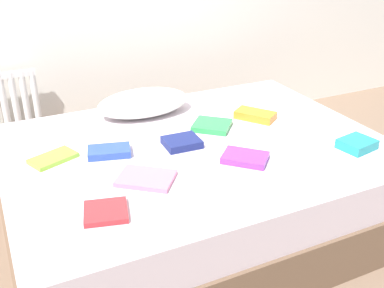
{
  "coord_description": "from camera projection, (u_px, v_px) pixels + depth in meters",
  "views": [
    {
      "loc": [
        -0.95,
        -1.94,
        1.57
      ],
      "look_at": [
        0.0,
        0.05,
        0.48
      ],
      "focal_mm": 42.73,
      "sensor_mm": 36.0,
      "label": 1
    }
  ],
  "objects": [
    {
      "name": "textbook_teal",
      "position": [
        357.0,
        144.0,
        2.36
      ],
      "size": [
        0.19,
        0.17,
        0.05
      ],
      "primitive_type": "cube",
      "rotation": [
        0.0,
        0.0,
        0.18
      ],
      "color": "teal",
      "rests_on": "bed"
    },
    {
      "name": "textbook_red",
      "position": [
        106.0,
        212.0,
        1.84
      ],
      "size": [
        0.21,
        0.2,
        0.02
      ],
      "primitive_type": "cube",
      "rotation": [
        0.0,
        0.0,
        -0.25
      ],
      "color": "red",
      "rests_on": "bed"
    },
    {
      "name": "textbook_pink",
      "position": [
        146.0,
        178.0,
        2.07
      ],
      "size": [
        0.31,
        0.3,
        0.02
      ],
      "primitive_type": "cube",
      "rotation": [
        0.0,
        0.0,
        -0.67
      ],
      "color": "pink",
      "rests_on": "bed"
    },
    {
      "name": "textbook_navy",
      "position": [
        182.0,
        142.0,
        2.39
      ],
      "size": [
        0.19,
        0.16,
        0.04
      ],
      "primitive_type": "cube",
      "rotation": [
        0.0,
        0.0,
        -0.04
      ],
      "color": "navy",
      "rests_on": "bed"
    },
    {
      "name": "textbook_purple",
      "position": [
        245.0,
        158.0,
        2.24
      ],
      "size": [
        0.26,
        0.26,
        0.03
      ],
      "primitive_type": "cube",
      "rotation": [
        0.0,
        0.0,
        -0.78
      ],
      "color": "purple",
      "rests_on": "bed"
    },
    {
      "name": "textbook_green",
      "position": [
        212.0,
        125.0,
        2.6
      ],
      "size": [
        0.28,
        0.27,
        0.03
      ],
      "primitive_type": "cube",
      "rotation": [
        0.0,
        0.0,
        -0.72
      ],
      "color": "green",
      "rests_on": "bed"
    },
    {
      "name": "bed",
      "position": [
        196.0,
        185.0,
        2.52
      ],
      "size": [
        2.0,
        1.5,
        0.5
      ],
      "color": "brown",
      "rests_on": "ground"
    },
    {
      "name": "ground_plane",
      "position": [
        196.0,
        222.0,
        2.63
      ],
      "size": [
        8.0,
        8.0,
        0.0
      ],
      "primitive_type": "plane",
      "color": "#7F6651"
    },
    {
      "name": "pillow",
      "position": [
        143.0,
        103.0,
        2.75
      ],
      "size": [
        0.56,
        0.31,
        0.15
      ],
      "primitive_type": "ellipsoid",
      "color": "white",
      "rests_on": "bed"
    },
    {
      "name": "radiator",
      "position": [
        12.0,
        114.0,
        3.12
      ],
      "size": [
        0.39,
        0.04,
        0.58
      ],
      "color": "white",
      "rests_on": "ground"
    },
    {
      "name": "textbook_white",
      "position": [
        291.0,
        142.0,
        2.39
      ],
      "size": [
        0.23,
        0.18,
        0.04
      ],
      "primitive_type": "cube",
      "rotation": [
        0.0,
        0.0,
        0.21
      ],
      "color": "white",
      "rests_on": "bed"
    },
    {
      "name": "textbook_blue",
      "position": [
        109.0,
        151.0,
        2.3
      ],
      "size": [
        0.24,
        0.18,
        0.04
      ],
      "primitive_type": "cube",
      "rotation": [
        0.0,
        0.0,
        -0.25
      ],
      "color": "#2847B7",
      "rests_on": "bed"
    },
    {
      "name": "textbook_lime",
      "position": [
        53.0,
        158.0,
        2.25
      ],
      "size": [
        0.25,
        0.2,
        0.02
      ],
      "primitive_type": "cube",
      "rotation": [
        0.0,
        0.0,
        0.39
      ],
      "color": "#8CC638",
      "rests_on": "bed"
    },
    {
      "name": "textbook_orange",
      "position": [
        255.0,
        115.0,
        2.71
      ],
      "size": [
        0.23,
        0.26,
        0.05
      ],
      "primitive_type": "cube",
      "rotation": [
        0.0,
        0.0,
        -0.95
      ],
      "color": "orange",
      "rests_on": "bed"
    }
  ]
}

